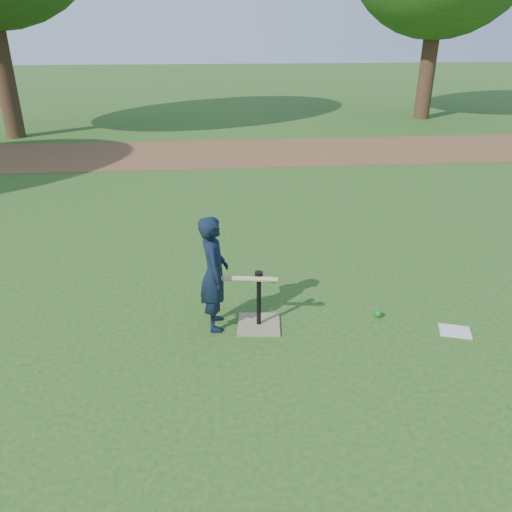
{
  "coord_description": "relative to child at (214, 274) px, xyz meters",
  "views": [
    {
      "loc": [
        -0.66,
        -4.61,
        2.8
      ],
      "look_at": [
        -0.22,
        0.04,
        0.65
      ],
      "focal_mm": 35.0,
      "sensor_mm": 36.0,
      "label": 1
    }
  ],
  "objects": [
    {
      "name": "clipboard",
      "position": [
        2.4,
        -0.35,
        -0.59
      ],
      "size": [
        0.36,
        0.31,
        0.01
      ],
      "primitive_type": "cube",
      "rotation": [
        0.0,
        0.0,
        -0.32
      ],
      "color": "silver",
      "rests_on": "ground"
    },
    {
      "name": "batting_tee",
      "position": [
        0.44,
        -0.05,
        -0.48
      ],
      "size": [
        0.47,
        0.47,
        0.61
      ],
      "color": "#93885D",
      "rests_on": "ground"
    },
    {
      "name": "child",
      "position": [
        0.0,
        0.0,
        0.0
      ],
      "size": [
        0.3,
        0.45,
        1.19
      ],
      "primitive_type": "imported",
      "rotation": [
        0.0,
        0.0,
        1.61
      ],
      "color": "black",
      "rests_on": "ground"
    },
    {
      "name": "dirt_strip",
      "position": [
        0.66,
        7.72,
        -0.59
      ],
      "size": [
        24.0,
        3.0,
        0.01
      ],
      "primitive_type": "cube",
      "color": "brown",
      "rests_on": "ground"
    },
    {
      "name": "swing_action",
      "position": [
        0.34,
        -0.08,
        -0.04
      ],
      "size": [
        0.63,
        0.14,
        0.08
      ],
      "color": "tan",
      "rests_on": "ground"
    },
    {
      "name": "ground",
      "position": [
        0.66,
        0.22,
        -0.6
      ],
      "size": [
        80.0,
        80.0,
        0.0
      ],
      "primitive_type": "plane",
      "color": "#285116",
      "rests_on": "ground"
    },
    {
      "name": "wiffle_ball_ground",
      "position": [
        1.72,
        -0.0,
        -0.56
      ],
      "size": [
        0.08,
        0.08,
        0.08
      ],
      "primitive_type": "sphere",
      "color": "#0B831B",
      "rests_on": "ground"
    }
  ]
}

